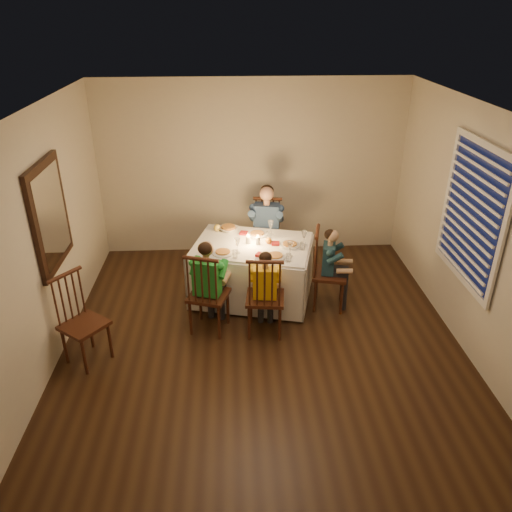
{
  "coord_description": "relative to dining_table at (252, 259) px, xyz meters",
  "views": [
    {
      "loc": [
        -0.33,
        -4.65,
        3.47
      ],
      "look_at": [
        -0.07,
        0.15,
        1.04
      ],
      "focal_mm": 35.0,
      "sensor_mm": 36.0,
      "label": 1
    }
  ],
  "objects": [
    {
      "name": "ground",
      "position": [
        0.06,
        -1.03,
        -0.55
      ],
      "size": [
        5.0,
        5.0,
        0.0
      ],
      "primitive_type": "plane",
      "color": "black",
      "rests_on": "ground"
    },
    {
      "name": "wall_left",
      "position": [
        -2.19,
        -1.03,
        0.75
      ],
      "size": [
        0.02,
        5.0,
        2.6
      ],
      "primitive_type": "cube",
      "color": "beige",
      "rests_on": "ground"
    },
    {
      "name": "wall_right",
      "position": [
        2.31,
        -1.03,
        0.75
      ],
      "size": [
        0.02,
        5.0,
        2.6
      ],
      "primitive_type": "cube",
      "color": "beige",
      "rests_on": "ground"
    },
    {
      "name": "wall_back",
      "position": [
        0.06,
        1.47,
        0.75
      ],
      "size": [
        4.5,
        0.02,
        2.6
      ],
      "primitive_type": "cube",
      "color": "beige",
      "rests_on": "ground"
    },
    {
      "name": "ceiling",
      "position": [
        0.06,
        -1.03,
        2.05
      ],
      "size": [
        5.0,
        5.0,
        0.0
      ],
      "primitive_type": "plane",
      "color": "white",
      "rests_on": "wall_back"
    },
    {
      "name": "dining_table",
      "position": [
        0.0,
        0.0,
        0.0
      ],
      "size": [
        1.69,
        1.4,
        0.74
      ],
      "rotation": [
        0.0,
        0.0,
        -0.25
      ],
      "color": "silver",
      "rests_on": "ground"
    },
    {
      "name": "chair_adult",
      "position": [
        0.23,
        0.75,
        -0.55
      ],
      "size": [
        0.49,
        0.47,
        1.05
      ],
      "primitive_type": null,
      "rotation": [
        0.0,
        0.0,
        -0.16
      ],
      "color": "#32160D",
      "rests_on": "ground"
    },
    {
      "name": "chair_near_left",
      "position": [
        -0.54,
        -0.72,
        -0.55
      ],
      "size": [
        0.54,
        0.52,
        1.05
      ],
      "primitive_type": null,
      "rotation": [
        0.0,
        0.0,
        2.83
      ],
      "color": "#32160D",
      "rests_on": "ground"
    },
    {
      "name": "chair_near_right",
      "position": [
        0.11,
        -0.81,
        -0.55
      ],
      "size": [
        0.47,
        0.46,
        1.05
      ],
      "primitive_type": null,
      "rotation": [
        0.0,
        0.0,
        3.03
      ],
      "color": "#32160D",
      "rests_on": "ground"
    },
    {
      "name": "chair_end",
      "position": [
        0.96,
        -0.28,
        -0.55
      ],
      "size": [
        0.49,
        0.51,
        1.05
      ],
      "primitive_type": null,
      "rotation": [
        0.0,
        0.0,
        1.35
      ],
      "color": "#32160D",
      "rests_on": "ground"
    },
    {
      "name": "chair_extra",
      "position": [
        -1.84,
        -1.23,
        -0.55
      ],
      "size": [
        0.58,
        0.58,
        1.03
      ],
      "primitive_type": null,
      "rotation": [
        0.0,
        0.0,
        0.91
      ],
      "color": "#32160D",
      "rests_on": "ground"
    },
    {
      "name": "adult",
      "position": [
        0.23,
        0.75,
        -0.55
      ],
      "size": [
        0.53,
        0.5,
        1.27
      ],
      "primitive_type": null,
      "rotation": [
        0.0,
        0.0,
        -0.16
      ],
      "color": "#2D4C72",
      "rests_on": "ground"
    },
    {
      "name": "child_green",
      "position": [
        -0.54,
        -0.72,
        -0.55
      ],
      "size": [
        0.5,
        0.48,
        1.16
      ],
      "primitive_type": null,
      "rotation": [
        0.0,
        0.0,
        2.83
      ],
      "color": "green",
      "rests_on": "ground"
    },
    {
      "name": "child_yellow",
      "position": [
        0.11,
        -0.81,
        -0.55
      ],
      "size": [
        0.39,
        0.36,
        1.07
      ],
      "primitive_type": null,
      "rotation": [
        0.0,
        0.0,
        3.03
      ],
      "color": "yellow",
      "rests_on": "ground"
    },
    {
      "name": "child_teal",
      "position": [
        0.96,
        -0.28,
        -0.55
      ],
      "size": [
        0.39,
        0.41,
        1.06
      ],
      "primitive_type": null,
      "rotation": [
        0.0,
        0.0,
        1.35
      ],
      "color": "#1A3843",
      "rests_on": "ground"
    },
    {
      "name": "setting_adult",
      "position": [
        0.08,
        0.26,
        0.23
      ],
      "size": [
        0.32,
        0.32,
        0.02
      ],
      "primitive_type": "cylinder",
      "rotation": [
        0.0,
        0.0,
        -0.25
      ],
      "color": "silver",
      "rests_on": "dining_table"
    },
    {
      "name": "setting_green",
      "position": [
        -0.37,
        -0.26,
        0.23
      ],
      "size": [
        0.32,
        0.32,
        0.02
      ],
      "primitive_type": "cylinder",
      "rotation": [
        0.0,
        0.0,
        -0.25
      ],
      "color": "silver",
      "rests_on": "dining_table"
    },
    {
      "name": "setting_yellow",
      "position": [
        0.26,
        -0.39,
        0.23
      ],
      "size": [
        0.32,
        0.32,
        0.02
      ],
      "primitive_type": "cylinder",
      "rotation": [
        0.0,
        0.0,
        -0.25
      ],
      "color": "silver",
      "rests_on": "dining_table"
    },
    {
      "name": "setting_teal",
      "position": [
        0.47,
        -0.08,
        0.23
      ],
      "size": [
        0.32,
        0.32,
        0.02
      ],
      "primitive_type": "cylinder",
      "rotation": [
        0.0,
        0.0,
        -0.25
      ],
      "color": "silver",
      "rests_on": "dining_table"
    },
    {
      "name": "candle_left",
      "position": [
        -0.05,
        0.01,
        0.27
      ],
      "size": [
        0.06,
        0.06,
        0.1
      ],
      "primitive_type": "cylinder",
      "color": "silver",
      "rests_on": "dining_table"
    },
    {
      "name": "candle_right",
      "position": [
        0.07,
        -0.02,
        0.27
      ],
      "size": [
        0.06,
        0.06,
        0.1
      ],
      "primitive_type": "cylinder",
      "color": "silver",
      "rests_on": "dining_table"
    },
    {
      "name": "squash",
      "position": [
        -0.45,
        0.43,
        0.27
      ],
      "size": [
        0.09,
        0.09,
        0.09
      ],
      "primitive_type": "sphere",
      "color": "yellow",
      "rests_on": "dining_table"
    },
    {
      "name": "orange_fruit",
      "position": [
        0.21,
        0.0,
        0.26
      ],
      "size": [
        0.08,
        0.08,
        0.08
      ],
      "primitive_type": "sphere",
      "color": "orange",
      "rests_on": "dining_table"
    },
    {
      "name": "serving_bowl",
      "position": [
        -0.3,
        0.42,
        0.25
      ],
      "size": [
        0.33,
        0.33,
        0.06
      ],
      "primitive_type": "imported",
      "rotation": [
        0.0,
        0.0,
        -0.6
      ],
      "color": "silver",
      "rests_on": "dining_table"
    },
    {
      "name": "wall_mirror",
      "position": [
        -2.15,
        -0.73,
        0.95
      ],
      "size": [
        0.06,
        0.95,
        1.15
      ],
      "color": "black",
      "rests_on": "wall_left"
    },
    {
      "name": "window_blinds",
      "position": [
        2.27,
        -0.93,
        0.95
      ],
      "size": [
        0.07,
        1.34,
        1.54
      ],
      "color": "#0D1437",
      "rests_on": "wall_right"
    }
  ]
}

